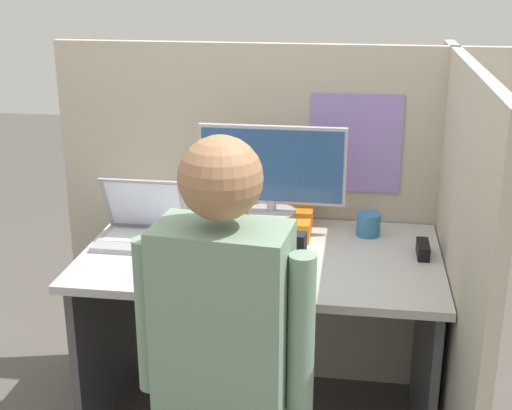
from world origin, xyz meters
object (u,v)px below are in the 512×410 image
stapler (423,249)px  carrot_toy (270,268)px  office_chair (228,410)px  paper_box (272,222)px  person (221,361)px  laptop (142,229)px  monitor (272,169)px  coffee_mug (368,224)px

stapler → carrot_toy: (-0.53, -0.23, -0.01)m
carrot_toy → office_chair: office_chair is taller
office_chair → paper_box: bearing=89.2°
stapler → person: 1.05m
carrot_toy → paper_box: bearing=96.4°
office_chair → person: (0.02, -0.16, 0.26)m
laptop → person: size_ratio=0.23×
paper_box → office_chair: bearing=-90.8°
paper_box → stapler: 0.60m
monitor → person: (0.00, -1.06, -0.20)m
person → coffee_mug: 1.13m
paper_box → office_chair: size_ratio=0.30×
stapler → coffee_mug: size_ratio=1.37×
laptop → office_chair: bearing=-57.4°
stapler → person: person is taller
stapler → carrot_toy: stapler is taller
laptop → carrot_toy: laptop is taller
stapler → person: size_ratio=0.09×
coffee_mug → carrot_toy: bearing=-129.2°
stapler → carrot_toy: 0.57m
office_chair → person: size_ratio=0.76×
paper_box → coffee_mug: coffee_mug is taller
monitor → stapler: size_ratio=4.52×
stapler → coffee_mug: 0.26m
laptop → stapler: size_ratio=2.55×
monitor → coffee_mug: monitor is taller
carrot_toy → coffee_mug: size_ratio=1.68×
person → stapler: bearing=57.4°
carrot_toy → person: bearing=-93.5°
monitor → person: size_ratio=0.41×
paper_box → laptop: bearing=-159.8°
laptop → office_chair: size_ratio=0.31×
office_chair → coffee_mug: 1.01m
carrot_toy → person: 0.66m
laptop → coffee_mug: (0.85, 0.18, -0.00)m
paper_box → person: size_ratio=0.23×
monitor → coffee_mug: size_ratio=6.19×
coffee_mug → office_chair: bearing=-113.3°
paper_box → laptop: size_ratio=0.98×
office_chair → coffee_mug: size_ratio=11.42×
monitor → laptop: bearing=-159.5°
paper_box → coffee_mug: (0.38, 0.01, 0.01)m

